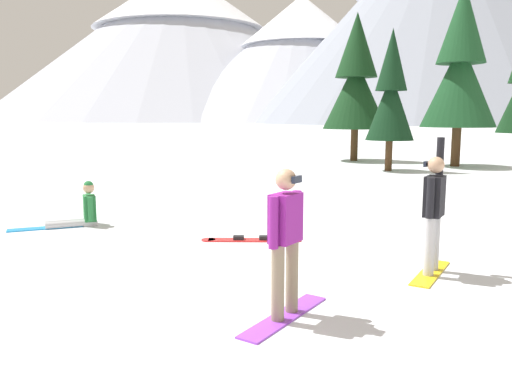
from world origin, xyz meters
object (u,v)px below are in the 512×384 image
Objects in this scene: snowboarder_midground at (434,210)px; pine_tree_young at (460,68)px; snowboarder_foreground at (285,241)px; pine_tree_twin at (391,94)px; loose_snowboard_near_right at (251,240)px; pine_tree_short at (356,81)px; snowboarder_background at (81,210)px.

snowboarder_midground is 0.24× the size of pine_tree_young.
pine_tree_twin is (1.77, 17.04, 2.32)m from snowboarder_foreground.
loose_snowboard_near_right is at bearing 108.71° from snowboarder_foreground.
pine_tree_twin reaches higher than loose_snowboard_near_right.
pine_tree_young is 1.39× the size of pine_tree_twin.
pine_tree_short is (1.39, 18.29, 4.10)m from loose_snowboard_near_right.
snowboarder_foreground is 2.82m from snowboarder_midground.
loose_snowboard_near_right is (-3.06, 1.43, -0.94)m from snowboarder_midground.
pine_tree_twin is (-3.12, -2.70, -1.26)m from pine_tree_young.
pine_tree_young reaches higher than pine_tree_short.
loose_snowboard_near_right is at bearing -110.65° from pine_tree_young.
snowboarder_foreground is 0.21× the size of pine_tree_young.
loose_snowboard_near_right is at bearing 154.93° from snowboarder_midground.
snowboarder_background is (-6.92, 1.96, -0.63)m from snowboarder_midground.
pine_tree_young is (3.04, 17.62, 3.54)m from snowboarder_midground.
snowboarder_background is (-5.06, 4.09, -0.59)m from snowboarder_foreground.
pine_tree_short is at bearing 108.29° from pine_tree_twin.
pine_tree_young is 5.17m from pine_tree_short.
snowboarder_foreground is at bearing -103.93° from pine_tree_young.
pine_tree_young is (6.10, 16.19, 4.48)m from loose_snowboard_near_right.
snowboarder_midground is 20.04m from pine_tree_short.
pine_tree_twin is at bearing -71.71° from pine_tree_short.
snowboarder_foreground is at bearing -71.29° from loose_snowboard_near_right.
loose_snowboard_near_right is 0.23× the size of pine_tree_young.
loose_snowboard_near_right is 0.32× the size of pine_tree_twin.
snowboarder_midground is 15.09m from pine_tree_twin.
pine_tree_twin reaches higher than snowboarder_midground.
snowboarder_background is 0.86× the size of loose_snowboard_near_right.
pine_tree_short is (-1.67, 19.72, 3.17)m from snowboarder_midground.
pine_tree_short reaches higher than pine_tree_twin.
snowboarder_midground is at bearing -89.67° from pine_tree_twin.
snowboarder_background reaches higher than loose_snowboard_near_right.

